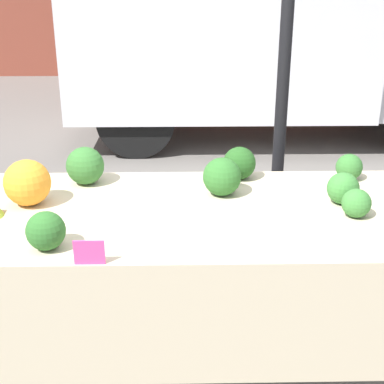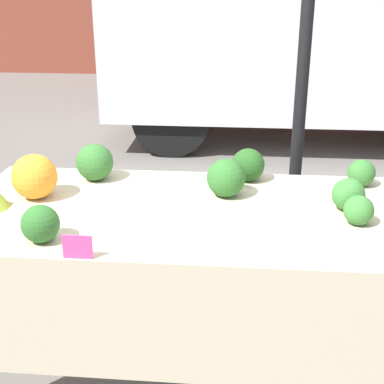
% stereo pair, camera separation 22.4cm
% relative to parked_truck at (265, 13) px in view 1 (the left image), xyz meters
% --- Properties ---
extents(ground_plane, '(40.00, 40.00, 0.00)m').
position_rel_parked_truck_xyz_m(ground_plane, '(-0.90, -4.18, -1.43)').
color(ground_plane, slate).
extents(tent_pole, '(0.07, 0.07, 2.60)m').
position_rel_parked_truck_xyz_m(tent_pole, '(-0.38, -3.30, -0.13)').
color(tent_pole, black).
rests_on(tent_pole, ground_plane).
extents(parked_truck, '(4.68, 1.81, 2.70)m').
position_rel_parked_truck_xyz_m(parked_truck, '(0.00, 0.00, 0.00)').
color(parked_truck, silver).
rests_on(parked_truck, ground_plane).
extents(market_table, '(2.00, 0.95, 0.88)m').
position_rel_parked_truck_xyz_m(market_table, '(-0.90, -4.25, -0.66)').
color(market_table, beige).
rests_on(market_table, ground_plane).
extents(orange_cauliflower, '(0.20, 0.20, 0.20)m').
position_rel_parked_truck_xyz_m(orange_cauliflower, '(-1.60, -4.11, -0.45)').
color(orange_cauliflower, orange).
rests_on(orange_cauliflower, market_table).
extents(broccoli_head_0, '(0.13, 0.13, 0.13)m').
position_rel_parked_truck_xyz_m(broccoli_head_0, '(-0.13, -3.83, -0.49)').
color(broccoli_head_0, '#336B2D').
rests_on(broccoli_head_0, market_table).
extents(broccoli_head_1, '(0.16, 0.16, 0.16)m').
position_rel_parked_truck_xyz_m(broccoli_head_1, '(-0.66, -3.81, -0.47)').
color(broccoli_head_1, '#23511E').
rests_on(broccoli_head_1, market_table).
extents(broccoli_head_2, '(0.12, 0.12, 0.12)m').
position_rel_parked_truck_xyz_m(broccoli_head_2, '(-0.23, -4.27, -0.49)').
color(broccoli_head_2, '#387533').
rests_on(broccoli_head_2, market_table).
extents(broccoli_head_3, '(0.17, 0.17, 0.17)m').
position_rel_parked_truck_xyz_m(broccoli_head_3, '(-0.76, -4.01, -0.47)').
color(broccoli_head_3, '#2D6628').
rests_on(broccoli_head_3, market_table).
extents(broccoli_head_4, '(0.14, 0.14, 0.14)m').
position_rel_parked_truck_xyz_m(broccoli_head_4, '(-0.24, -4.12, -0.48)').
color(broccoli_head_4, '#387533').
rests_on(broccoli_head_4, market_table).
extents(broccoli_head_5, '(0.18, 0.18, 0.18)m').
position_rel_parked_truck_xyz_m(broccoli_head_5, '(-1.40, -3.86, -0.46)').
color(broccoli_head_5, '#336B2D').
rests_on(broccoli_head_5, market_table).
extents(broccoli_head_6, '(0.14, 0.14, 0.14)m').
position_rel_parked_truck_xyz_m(broccoli_head_6, '(-1.43, -4.52, -0.48)').
color(broccoli_head_6, '#2D6628').
rests_on(broccoli_head_6, market_table).
extents(price_sign, '(0.11, 0.01, 0.09)m').
position_rel_parked_truck_xyz_m(price_sign, '(-1.26, -4.64, -0.51)').
color(price_sign, '#EF4793').
rests_on(price_sign, market_table).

